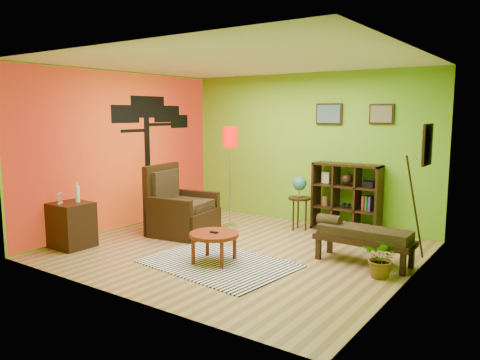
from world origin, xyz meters
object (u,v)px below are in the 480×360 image
Objects in this scene: armchair at (180,213)px; globe_table at (299,190)px; coffee_table at (214,237)px; cube_shelf at (347,198)px; side_cabinet at (71,225)px; bench at (362,235)px; floor_lamp at (230,146)px; potted_plant at (382,262)px.

globe_table is (1.57, 1.41, 0.37)m from armchair.
coffee_table is 0.57× the size of cube_shelf.
side_cabinet is at bearing -128.65° from globe_table.
cube_shelf is at bearing 72.89° from coffee_table.
bench is at bearing -36.33° from globe_table.
armchair is 2.93m from cube_shelf.
coffee_table is at bearing -145.68° from bench.
coffee_table is 2.38m from floor_lamp.
cube_shelf reaches higher than coffee_table.
cube_shelf reaches higher than bench.
cube_shelf is (1.89, 0.88, -0.88)m from floor_lamp.
side_cabinet is 4.36m from bench.
cube_shelf is 0.88× the size of bench.
side_cabinet is 0.85× the size of cube_shelf.
armchair reaches higher than coffee_table.
cube_shelf is (0.73, 0.39, -0.13)m from globe_table.
potted_plant is at bearing 19.18° from coffee_table.
armchair is 0.99× the size of cube_shelf.
potted_plant is (0.43, -0.41, -0.20)m from bench.
potted_plant is (4.40, 1.41, -0.15)m from side_cabinet.
globe_table is at bearing 23.00° from floor_lamp.
coffee_table is 0.50× the size of bench.
side_cabinet is 0.74× the size of bench.
cube_shelf is 1.78m from bench.
side_cabinet reaches higher than coffee_table.
floor_lamp is at bearing -157.00° from globe_table.
cube_shelf is at bearing 25.04° from floor_lamp.
side_cabinet reaches higher than potted_plant.
globe_table is at bearing 141.93° from potted_plant.
side_cabinet is (-2.28, -0.67, -0.01)m from coffee_table.
bench is at bearing 24.64° from side_cabinet.
floor_lamp is 3.52× the size of potted_plant.
armchair is at bearing -175.58° from bench.
potted_plant is at bearing -2.73° from armchair.
floor_lamp is 3.02m from bench.
armchair is 2.14m from globe_table.
bench is 2.64× the size of potted_plant.
coffee_table is 0.38× the size of floor_lamp.
coffee_table is at bearing -92.57° from globe_table.
armchair is at bearing -138.11° from globe_table.
globe_table is 1.99m from bench.
potted_plant is at bearing -43.82° from bench.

